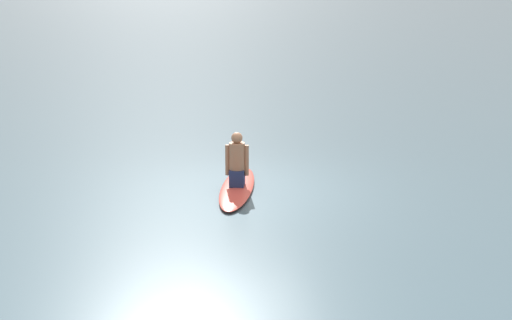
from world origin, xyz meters
TOP-DOWN VIEW (x-y plane):
  - ground_plane at (0.00, 0.00)m, footprint 400.00×400.00m
  - surfboard at (-0.04, -0.22)m, footprint 3.00×1.57m
  - person_paddler at (-0.04, -0.22)m, footprint 0.42×0.46m

SIDE VIEW (x-z plane):
  - ground_plane at x=0.00m, z-range 0.00..0.00m
  - surfboard at x=-0.04m, z-range 0.00..0.10m
  - person_paddler at x=-0.04m, z-range 0.05..1.10m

